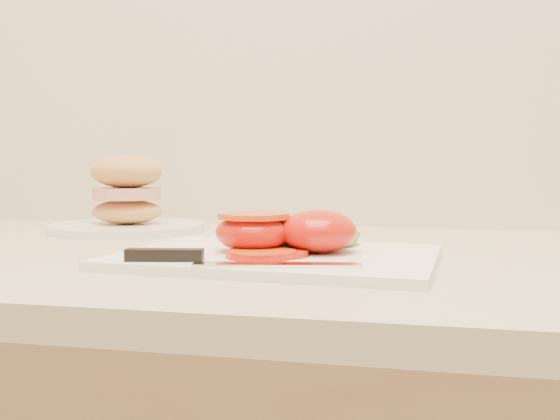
# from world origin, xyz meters

# --- Properties ---
(cutting_board) EXTENTS (0.35, 0.27, 0.01)m
(cutting_board) POSITION_xyz_m (-0.26, 1.59, 0.94)
(cutting_board) COLOR white
(cutting_board) RESTS_ON counter
(tomato_half_dome) EXTENTS (0.08, 0.08, 0.05)m
(tomato_half_dome) POSITION_xyz_m (-0.22, 1.60, 0.96)
(tomato_half_dome) COLOR red
(tomato_half_dome) RESTS_ON cutting_board
(tomato_half_cut) EXTENTS (0.08, 0.08, 0.04)m
(tomato_half_cut) POSITION_xyz_m (-0.29, 1.59, 0.96)
(tomato_half_cut) COLOR red
(tomato_half_cut) RESTS_ON cutting_board
(tomato_slice_0) EXTENTS (0.07, 0.07, 0.01)m
(tomato_slice_0) POSITION_xyz_m (-0.27, 1.55, 0.94)
(tomato_slice_0) COLOR #CF410B
(tomato_slice_0) RESTS_ON cutting_board
(tomato_slice_1) EXTENTS (0.06, 0.06, 0.01)m
(tomato_slice_1) POSITION_xyz_m (-0.26, 1.57, 0.94)
(tomato_slice_1) COLOR #CF410B
(tomato_slice_1) RESTS_ON cutting_board
(lettuce_leaf_0) EXTENTS (0.19, 0.17, 0.03)m
(lettuce_leaf_0) POSITION_xyz_m (-0.27, 1.66, 0.96)
(lettuce_leaf_0) COLOR #70A12A
(lettuce_leaf_0) RESTS_ON cutting_board
(lettuce_leaf_1) EXTENTS (0.12, 0.10, 0.02)m
(lettuce_leaf_1) POSITION_xyz_m (-0.23, 1.66, 0.95)
(lettuce_leaf_1) COLOR #70A12A
(lettuce_leaf_1) RESTS_ON cutting_board
(knife) EXTENTS (0.23, 0.05, 0.01)m
(knife) POSITION_xyz_m (-0.31, 1.51, 0.94)
(knife) COLOR silver
(knife) RESTS_ON cutting_board
(sandwich_plate) EXTENTS (0.24, 0.24, 0.12)m
(sandwich_plate) POSITION_xyz_m (-0.56, 1.85, 0.97)
(sandwich_plate) COLOR white
(sandwich_plate) RESTS_ON counter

